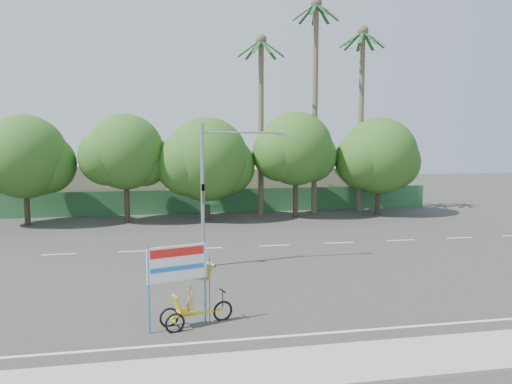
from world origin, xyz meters
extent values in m
plane|color=#33302D|center=(0.00, 0.00, 0.00)|extent=(120.00, 120.00, 0.00)
cube|color=gray|center=(0.00, -7.50, 0.06)|extent=(50.00, 2.40, 0.12)
cube|color=#336B3D|center=(0.00, 21.50, 1.00)|extent=(38.00, 0.08, 2.00)
cube|color=#C3B49B|center=(-10.00, 26.00, 2.00)|extent=(12.00, 8.00, 4.00)
cube|color=#C3B49B|center=(8.00, 26.00, 1.80)|extent=(14.00, 8.00, 3.60)
cylinder|color=#473828|center=(-14.00, 18.00, 1.76)|extent=(0.40, 0.40, 3.52)
sphere|color=#2D5619|center=(-14.00, 18.00, 4.96)|extent=(6.00, 6.00, 6.00)
sphere|color=#2D5619|center=(-12.65, 18.30, 4.40)|extent=(4.32, 4.32, 4.32)
sphere|color=#2D5619|center=(-15.35, 17.75, 4.64)|extent=(4.56, 4.56, 4.56)
cylinder|color=#473828|center=(-7.00, 18.00, 1.87)|extent=(0.40, 0.40, 3.74)
sphere|color=#2D5619|center=(-7.00, 18.00, 5.27)|extent=(5.60, 5.60, 5.60)
sphere|color=#2D5619|center=(-5.74, 18.30, 4.68)|extent=(4.03, 4.03, 4.03)
sphere|color=#2D5619|center=(-8.26, 17.75, 4.93)|extent=(4.26, 4.26, 4.26)
cylinder|color=#473828|center=(-1.00, 18.00, 1.65)|extent=(0.40, 0.40, 3.30)
sphere|color=#2D5619|center=(-1.00, 18.00, 4.65)|extent=(6.40, 6.40, 6.40)
sphere|color=#2D5619|center=(0.44, 18.30, 4.12)|extent=(4.61, 4.61, 4.61)
sphere|color=#2D5619|center=(-2.44, 17.75, 4.35)|extent=(4.86, 4.86, 4.86)
cylinder|color=#473828|center=(6.00, 18.00, 1.94)|extent=(0.40, 0.40, 3.87)
sphere|color=#2D5619|center=(6.00, 18.00, 5.46)|extent=(5.80, 5.80, 5.80)
sphere|color=#2D5619|center=(7.30, 18.30, 4.84)|extent=(4.18, 4.18, 4.18)
sphere|color=#2D5619|center=(4.70, 17.75, 5.10)|extent=(4.41, 4.41, 4.41)
cylinder|color=#473828|center=(13.00, 18.00, 1.72)|extent=(0.40, 0.40, 3.43)
sphere|color=#2D5619|center=(13.00, 18.00, 4.84)|extent=(6.20, 6.20, 6.20)
sphere|color=#2D5619|center=(14.39, 18.30, 4.29)|extent=(4.46, 4.46, 4.46)
sphere|color=#2D5619|center=(11.61, 17.75, 4.52)|extent=(4.71, 4.71, 4.71)
cylinder|color=#70604C|center=(8.00, 19.50, 8.50)|extent=(0.44, 0.44, 17.00)
sphere|color=#70604C|center=(8.00, 19.50, 17.00)|extent=(0.90, 0.90, 0.90)
cube|color=#1C4C21|center=(8.94, 19.50, 16.34)|extent=(1.91, 0.28, 1.36)
cube|color=#1C4C21|center=(8.72, 20.11, 16.34)|extent=(1.65, 1.44, 1.36)
cube|color=#1C4C21|center=(8.16, 20.43, 16.34)|extent=(0.61, 1.93, 1.36)
cube|color=#1C4C21|center=(7.53, 20.32, 16.34)|extent=(1.20, 1.80, 1.36)
cube|color=#1C4C21|center=(7.11, 19.82, 16.34)|extent=(1.89, 0.92, 1.36)
cube|color=#1C4C21|center=(7.11, 19.18, 16.34)|extent=(1.89, 0.92, 1.36)
cube|color=#1C4C21|center=(7.53, 18.68, 16.34)|extent=(1.20, 1.80, 1.36)
cube|color=#1C4C21|center=(8.16, 18.57, 16.34)|extent=(0.61, 1.93, 1.36)
cube|color=#1C4C21|center=(8.72, 18.89, 16.34)|extent=(1.65, 1.44, 1.36)
cylinder|color=#70604C|center=(12.00, 19.50, 7.50)|extent=(0.44, 0.44, 15.00)
sphere|color=#70604C|center=(12.00, 19.50, 15.00)|extent=(0.90, 0.90, 0.90)
cube|color=#1C4C21|center=(12.94, 19.50, 14.34)|extent=(1.91, 0.28, 1.36)
cube|color=#1C4C21|center=(12.72, 20.11, 14.34)|extent=(1.65, 1.44, 1.36)
cube|color=#1C4C21|center=(12.16, 20.43, 14.34)|extent=(0.61, 1.93, 1.36)
cube|color=#1C4C21|center=(11.53, 20.32, 14.34)|extent=(1.20, 1.80, 1.36)
cube|color=#1C4C21|center=(11.11, 19.82, 14.34)|extent=(1.89, 0.92, 1.36)
cube|color=#1C4C21|center=(11.11, 19.18, 14.34)|extent=(1.89, 0.92, 1.36)
cube|color=#1C4C21|center=(11.53, 18.68, 14.34)|extent=(1.20, 1.80, 1.36)
cube|color=#1C4C21|center=(12.16, 18.57, 14.34)|extent=(0.61, 1.93, 1.36)
cube|color=#1C4C21|center=(12.72, 18.89, 14.34)|extent=(1.65, 1.44, 1.36)
cylinder|color=#70604C|center=(3.50, 19.50, 7.00)|extent=(0.44, 0.44, 14.00)
sphere|color=#70604C|center=(3.50, 19.50, 14.00)|extent=(0.90, 0.90, 0.90)
cube|color=#1C4C21|center=(4.44, 19.50, 13.34)|extent=(1.91, 0.28, 1.36)
cube|color=#1C4C21|center=(4.22, 20.11, 13.34)|extent=(1.65, 1.44, 1.36)
cube|color=#1C4C21|center=(3.66, 20.43, 13.34)|extent=(0.61, 1.93, 1.36)
cube|color=#1C4C21|center=(3.03, 20.32, 13.34)|extent=(1.20, 1.80, 1.36)
cube|color=#1C4C21|center=(2.61, 19.82, 13.34)|extent=(1.89, 0.92, 1.36)
cube|color=#1C4C21|center=(2.61, 19.18, 13.34)|extent=(1.89, 0.92, 1.36)
cube|color=#1C4C21|center=(3.03, 18.68, 13.34)|extent=(1.20, 1.80, 1.36)
cube|color=#1C4C21|center=(3.66, 18.57, 13.34)|extent=(0.61, 1.93, 1.36)
cube|color=#1C4C21|center=(4.22, 18.89, 13.34)|extent=(1.65, 1.44, 1.36)
cylinder|color=gray|center=(-2.50, 4.00, 0.05)|extent=(1.10, 1.10, 0.10)
cylinder|color=gray|center=(-2.50, 4.00, 3.50)|extent=(0.18, 0.18, 7.00)
cylinder|color=gray|center=(-0.50, 4.00, 6.55)|extent=(4.00, 0.10, 0.10)
cube|color=gray|center=(1.40, 4.00, 6.45)|extent=(0.55, 0.20, 0.12)
imported|color=black|center=(-2.50, 3.78, 3.60)|extent=(0.16, 0.20, 1.00)
cube|color=#14662D|center=(-2.15, 4.00, 3.15)|extent=(0.70, 0.04, 0.18)
torus|color=black|center=(-2.45, -3.39, 0.32)|extent=(0.72, 0.29, 0.73)
torus|color=black|center=(-4.29, -3.63, 0.30)|extent=(0.67, 0.27, 0.68)
torus|color=black|center=(-4.11, -4.21, 0.30)|extent=(0.67, 0.27, 0.68)
cube|color=gold|center=(-3.32, -3.66, 0.39)|extent=(1.77, 0.59, 0.06)
cube|color=gold|center=(-4.20, -3.92, 0.32)|extent=(0.25, 0.64, 0.05)
cube|color=gold|center=(-3.74, -3.78, 0.54)|extent=(0.64, 0.59, 0.06)
cube|color=gold|center=(-4.01, -3.86, 0.84)|extent=(0.36, 0.50, 0.58)
cylinder|color=black|center=(-2.45, -3.39, 0.75)|extent=(0.04, 0.04, 0.59)
cube|color=black|center=(-2.45, -3.39, 1.04)|extent=(0.18, 0.48, 0.04)
imported|color=#CCB284|center=(-3.58, -3.73, 0.95)|extent=(0.39, 0.48, 1.16)
cylinder|color=blue|center=(-4.92, -4.13, 1.45)|extent=(0.07, 0.07, 2.90)
cylinder|color=blue|center=(-3.07, -3.58, 1.45)|extent=(0.07, 0.07, 2.90)
cube|color=white|center=(-3.99, -3.86, 2.20)|extent=(1.97, 0.64, 1.18)
cube|color=red|center=(-3.98, -3.89, 2.58)|extent=(1.75, 0.54, 0.28)
cube|color=blue|center=(-3.98, -3.89, 2.04)|extent=(1.75, 0.54, 0.15)
cylinder|color=black|center=(-2.91, -3.53, 1.13)|extent=(0.03, 0.03, 2.26)
cube|color=red|center=(-3.27, -3.64, 1.83)|extent=(0.92, 0.29, 0.70)
camera|label=1|loc=(-4.45, -20.03, 6.29)|focal=35.00mm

